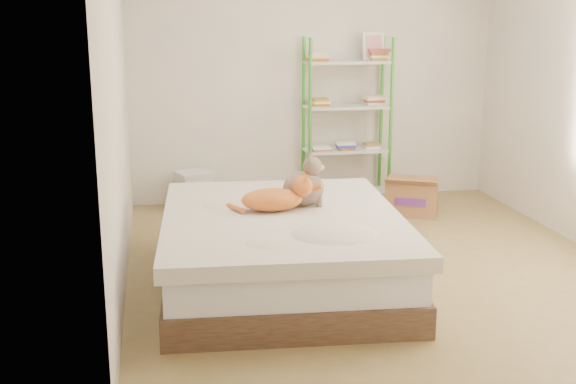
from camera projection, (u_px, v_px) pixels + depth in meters
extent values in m
cube|color=#A1854E|center=(370.00, 262.00, 5.76)|extent=(3.80, 4.20, 0.01)
cube|color=#F9E6CA|center=(314.00, 76.00, 7.45)|extent=(3.80, 0.01, 2.60)
cube|color=#F9E6CA|center=(506.00, 150.00, 3.44)|extent=(3.80, 0.01, 2.60)
cube|color=#F9E6CA|center=(117.00, 105.00, 5.11)|extent=(0.01, 4.20, 2.60)
cube|color=brown|center=(282.00, 271.00, 5.26)|extent=(1.79, 2.18, 0.21)
cube|color=white|center=(282.00, 243.00, 5.21)|extent=(1.74, 2.11, 0.23)
cube|color=beige|center=(282.00, 221.00, 5.17)|extent=(1.83, 2.22, 0.10)
cylinder|color=green|center=(310.00, 125.00, 7.17)|extent=(0.04, 0.04, 1.70)
cylinder|color=green|center=(303.00, 120.00, 7.48)|extent=(0.04, 0.04, 1.70)
cylinder|color=green|center=(391.00, 122.00, 7.32)|extent=(0.04, 0.04, 1.70)
cylinder|color=green|center=(381.00, 118.00, 7.63)|extent=(0.04, 0.04, 1.70)
cube|color=silver|center=(345.00, 192.00, 7.58)|extent=(0.86, 0.34, 0.02)
cube|color=silver|center=(346.00, 150.00, 7.47)|extent=(0.86, 0.34, 0.02)
cube|color=silver|center=(347.00, 107.00, 7.37)|extent=(0.86, 0.34, 0.02)
cube|color=silver|center=(348.00, 62.00, 7.26)|extent=(0.86, 0.34, 0.02)
cube|color=#A64C38|center=(345.00, 187.00, 7.57)|extent=(0.20, 0.16, 0.09)
cube|color=#A64C38|center=(318.00, 145.00, 7.41)|extent=(0.20, 0.16, 0.09)
cube|color=#A64C38|center=(346.00, 144.00, 7.46)|extent=(0.20, 0.16, 0.09)
cube|color=#A64C38|center=(374.00, 144.00, 7.51)|extent=(0.20, 0.16, 0.09)
cube|color=#A64C38|center=(318.00, 102.00, 7.30)|extent=(0.20, 0.16, 0.09)
cube|color=#A64C38|center=(375.00, 100.00, 7.41)|extent=(0.20, 0.16, 0.09)
cube|color=#A64C38|center=(319.00, 57.00, 7.19)|extent=(0.20, 0.16, 0.09)
cube|color=#A64C38|center=(377.00, 56.00, 7.30)|extent=(0.20, 0.16, 0.09)
cube|color=white|center=(373.00, 46.00, 7.32)|extent=(0.22, 0.06, 0.28)
cube|color=red|center=(374.00, 46.00, 7.31)|extent=(0.17, 0.04, 0.22)
cube|color=#996747|center=(412.00, 196.00, 7.11)|extent=(0.61, 0.57, 0.35)
cube|color=#662C88|center=(427.00, 201.00, 6.95)|extent=(0.27, 0.13, 0.08)
cube|color=#996747|center=(419.00, 184.00, 6.89)|extent=(0.51, 0.34, 0.11)
cube|color=silver|center=(195.00, 192.00, 7.25)|extent=(0.38, 0.36, 0.36)
cube|color=silver|center=(194.00, 173.00, 7.21)|extent=(0.42, 0.40, 0.03)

